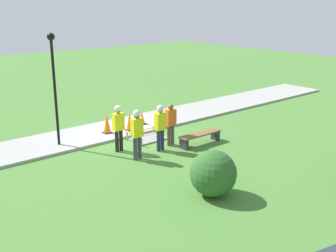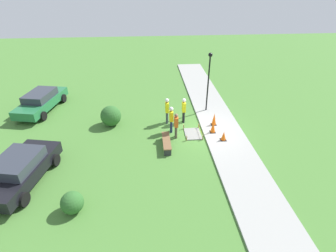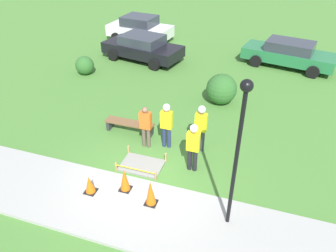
# 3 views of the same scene
# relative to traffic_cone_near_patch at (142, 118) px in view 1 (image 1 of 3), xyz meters

# --- Properties ---
(ground_plane) EXTENTS (60.00, 60.00, 0.00)m
(ground_plane) POSITION_rel_traffic_cone_near_patch_xyz_m (1.26, 1.00, -0.38)
(ground_plane) COLOR #477A33
(sidewalk) EXTENTS (28.00, 2.50, 0.10)m
(sidewalk) POSITION_rel_traffic_cone_near_patch_xyz_m (1.26, -0.25, -0.33)
(sidewalk) COLOR #9E9E99
(sidewalk) RESTS_ON ground_plane
(wet_concrete_patch) EXTENTS (1.41, 1.02, 0.34)m
(wet_concrete_patch) POSITION_rel_traffic_cone_near_patch_xyz_m (0.93, 1.67, -0.35)
(wet_concrete_patch) COLOR gray
(wet_concrete_patch) RESTS_ON ground_plane
(traffic_cone_near_patch) EXTENTS (0.34, 0.34, 0.58)m
(traffic_cone_near_patch) POSITION_rel_traffic_cone_near_patch_xyz_m (0.00, 0.00, 0.00)
(traffic_cone_near_patch) COLOR black
(traffic_cone_near_patch) RESTS_ON sidewalk
(traffic_cone_far_patch) EXTENTS (0.34, 0.34, 0.77)m
(traffic_cone_far_patch) POSITION_rel_traffic_cone_near_patch_xyz_m (0.93, 0.43, 0.10)
(traffic_cone_far_patch) COLOR black
(traffic_cone_far_patch) RESTS_ON sidewalk
(traffic_cone_sidewalk_edge) EXTENTS (0.34, 0.34, 0.81)m
(traffic_cone_sidewalk_edge) POSITION_rel_traffic_cone_near_patch_xyz_m (1.86, 0.14, 0.12)
(traffic_cone_sidewalk_edge) COLOR black
(traffic_cone_sidewalk_edge) RESTS_ON sidewalk
(park_bench) EXTENTS (1.88, 0.44, 0.44)m
(park_bench) POSITION_rel_traffic_cone_near_patch_xyz_m (-0.27, 3.41, -0.07)
(park_bench) COLOR #2D2D33
(park_bench) RESTS_ON ground_plane
(worker_supervisor) EXTENTS (0.40, 0.26, 1.78)m
(worker_supervisor) POSITION_rel_traffic_cone_near_patch_xyz_m (2.52, 3.16, 0.68)
(worker_supervisor) COLOR #383D47
(worker_supervisor) RESTS_ON ground_plane
(worker_assistant) EXTENTS (0.40, 0.25, 1.73)m
(worker_assistant) POSITION_rel_traffic_cone_near_patch_xyz_m (1.36, 2.99, 0.64)
(worker_assistant) COLOR navy
(worker_assistant) RESTS_ON ground_plane
(worker_trainee) EXTENTS (0.40, 0.25, 1.73)m
(worker_trainee) POSITION_rel_traffic_cone_near_patch_xyz_m (2.55, 2.05, 0.64)
(worker_trainee) COLOR black
(worker_trainee) RESTS_ON ground_plane
(bystander_in_orange_shirt) EXTENTS (0.40, 0.22, 1.62)m
(bystander_in_orange_shirt) POSITION_rel_traffic_cone_near_patch_xyz_m (0.67, 2.76, 0.53)
(bystander_in_orange_shirt) COLOR brown
(bystander_in_orange_shirt) RESTS_ON ground_plane
(lamppost_near) EXTENTS (0.28, 0.28, 4.14)m
(lamppost_near) POSITION_rel_traffic_cone_near_patch_xyz_m (4.03, 0.19, 2.40)
(lamppost_near) COLOR black
(lamppost_near) RESTS_ON sidewalk
(shrub_rounded_near) EXTENTS (1.33, 1.33, 1.33)m
(shrub_rounded_near) POSITION_rel_traffic_cone_near_patch_xyz_m (2.56, 6.83, 0.28)
(shrub_rounded_near) COLOR #2D6028
(shrub_rounded_near) RESTS_ON ground_plane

